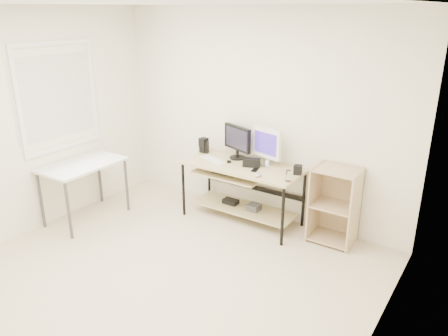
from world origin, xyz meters
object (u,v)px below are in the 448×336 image
Objects in this scene: black_monitor at (237,140)px; audio_controller at (205,146)px; shelf_unit at (335,204)px; side_table at (83,170)px; white_imac at (266,144)px; desk at (241,180)px.

black_monitor reaches higher than audio_controller.
shelf_unit is at bearing -7.09° from audio_controller.
shelf_unit is at bearing 23.33° from side_table.
shelf_unit reaches higher than side_table.
shelf_unit is 1.97× the size of black_monitor.
audio_controller is (-0.89, -0.03, -0.18)m from white_imac.
audio_controller is at bearing -155.39° from black_monitor.
audio_controller is at bearing -164.29° from white_imac.
black_monitor is at bearing 133.00° from desk.
white_imac is 0.91m from audio_controller.
audio_controller is at bearing -178.92° from shelf_unit.
white_imac is (0.26, 0.15, 0.48)m from desk.
side_table is 5.56× the size of audio_controller.
audio_controller is (-0.47, -0.04, -0.16)m from black_monitor.
side_table is 1.96m from black_monitor.
audio_controller is (-0.63, 0.13, 0.30)m from desk.
white_imac reaches higher than audio_controller.
white_imac is at bearing -6.54° from audio_controller.
desk is 8.34× the size of audio_controller.
black_monitor is at bearing 39.47° from side_table.
desk is 1.97m from side_table.
black_monitor is (1.49, 1.23, 0.32)m from side_table.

